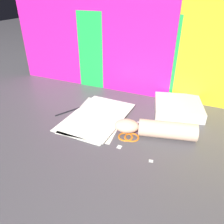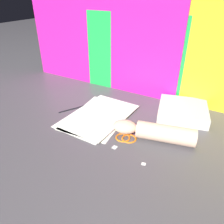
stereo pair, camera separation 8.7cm
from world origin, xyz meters
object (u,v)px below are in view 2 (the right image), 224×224
at_px(book_closed, 183,111).
at_px(scissors, 127,135).
at_px(hand_forearm, 155,132).
at_px(paper_stack, 99,116).

relative_size(book_closed, scissors, 1.62).
bearing_deg(scissors, book_closed, 60.99).
bearing_deg(hand_forearm, paper_stack, 172.26).
relative_size(scissors, hand_forearm, 0.49).
bearing_deg(paper_stack, scissors, -21.65).
bearing_deg(scissors, paper_stack, 158.35).
height_order(paper_stack, book_closed, book_closed).
bearing_deg(hand_forearm, scissors, -161.93).
height_order(scissors, hand_forearm, hand_forearm).
xyz_separation_m(paper_stack, scissors, (0.17, -0.07, -0.00)).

